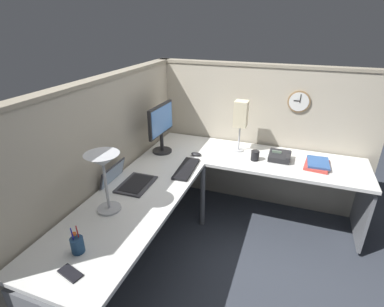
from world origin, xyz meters
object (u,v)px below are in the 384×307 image
at_px(cell_phone, 70,273).
at_px(desk_lamp_dome, 103,165).
at_px(desk_lamp_paper, 241,115).
at_px(computer_mouse, 196,154).
at_px(laptop, 126,181).
at_px(pen_cup, 77,245).
at_px(monitor, 161,125).
at_px(book_stack, 317,164).
at_px(keyboard, 186,169).
at_px(office_phone, 280,157).
at_px(coffee_mug, 255,156).
at_px(wall_clock, 299,102).

bearing_deg(cell_phone, desk_lamp_dome, 28.97).
bearing_deg(desk_lamp_paper, computer_mouse, 126.27).
height_order(laptop, computer_mouse, laptop).
distance_m(laptop, pen_cup, 0.81).
relative_size(monitor, book_stack, 1.66).
bearing_deg(laptop, book_stack, -59.61).
bearing_deg(keyboard, office_phone, -61.21).
height_order(keyboard, office_phone, office_phone).
bearing_deg(monitor, keyboard, -127.38).
distance_m(monitor, book_stack, 1.54).
relative_size(office_phone, desk_lamp_paper, 0.39).
bearing_deg(keyboard, desk_lamp_dome, 154.59).
relative_size(cell_phone, desk_lamp_paper, 0.27).
bearing_deg(laptop, coffee_mug, -49.12).
distance_m(pen_cup, coffee_mug, 1.79).
bearing_deg(cell_phone, monitor, 22.38).
xyz_separation_m(cell_phone, wall_clock, (2.19, -1.04, 0.50)).
bearing_deg(coffee_mug, desk_lamp_paper, 48.88).
relative_size(desk_lamp_dome, cell_phone, 3.09).
height_order(pen_cup, wall_clock, wall_clock).
bearing_deg(desk_lamp_dome, office_phone, -40.88).
bearing_deg(desk_lamp_paper, cell_phone, 165.01).
bearing_deg(desk_lamp_paper, laptop, 142.97).
height_order(cell_phone, wall_clock, wall_clock).
distance_m(monitor, cell_phone, 1.67).
xyz_separation_m(computer_mouse, desk_lamp_dome, (-1.08, 0.29, 0.35)).
distance_m(desk_lamp_paper, coffee_mug, 0.43).
height_order(computer_mouse, desk_lamp_paper, desk_lamp_paper).
bearing_deg(computer_mouse, cell_phone, 175.03).
bearing_deg(computer_mouse, desk_lamp_dome, 164.97).
distance_m(office_phone, book_stack, 0.34).
bearing_deg(coffee_mug, book_stack, -82.91).
height_order(computer_mouse, pen_cup, pen_cup).
relative_size(computer_mouse, cell_phone, 0.72).
xyz_separation_m(monitor, cell_phone, (-1.63, -0.22, -0.29)).
relative_size(desk_lamp_dome, pen_cup, 2.47).
bearing_deg(desk_lamp_dome, cell_phone, -165.81).
height_order(monitor, pen_cup, monitor).
distance_m(computer_mouse, coffee_mug, 0.58).
bearing_deg(wall_clock, coffee_mug, 142.77).
xyz_separation_m(monitor, keyboard, (-0.29, -0.38, -0.28)).
height_order(laptop, book_stack, laptop).
distance_m(keyboard, desk_lamp_paper, 0.79).
relative_size(laptop, coffee_mug, 4.04).
relative_size(monitor, office_phone, 2.40).
bearing_deg(laptop, computer_mouse, -27.55).
bearing_deg(pen_cup, computer_mouse, -8.09).
bearing_deg(coffee_mug, cell_phone, 157.88).
relative_size(laptop, computer_mouse, 3.73).
bearing_deg(wall_clock, desk_lamp_paper, 116.11).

